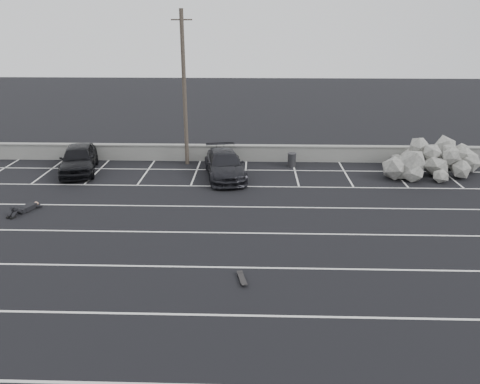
{
  "coord_description": "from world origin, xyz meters",
  "views": [
    {
      "loc": [
        1.47,
        -15.33,
        8.68
      ],
      "look_at": [
        0.85,
        5.41,
        1.0
      ],
      "focal_mm": 35.0,
      "sensor_mm": 36.0,
      "label": 1
    }
  ],
  "objects_px": {
    "utility_pole": "(184,89)",
    "skateboard": "(242,279)",
    "car_left": "(79,159)",
    "riprap_pile": "(431,163)",
    "trash_bin": "(292,160)",
    "person": "(28,205)",
    "car_right": "(225,165)"
  },
  "relations": [
    {
      "from": "car_right",
      "to": "trash_bin",
      "type": "xyz_separation_m",
      "value": [
        4.06,
        2.17,
        -0.31
      ]
    },
    {
      "from": "trash_bin",
      "to": "skateboard",
      "type": "height_order",
      "value": "trash_bin"
    },
    {
      "from": "skateboard",
      "to": "car_right",
      "type": "bearing_deg",
      "value": 84.07
    },
    {
      "from": "riprap_pile",
      "to": "car_right",
      "type": "bearing_deg",
      "value": -175.08
    },
    {
      "from": "utility_pole",
      "to": "skateboard",
      "type": "xyz_separation_m",
      "value": [
        3.87,
        -14.12,
        -4.62
      ]
    },
    {
      "from": "riprap_pile",
      "to": "trash_bin",
      "type": "bearing_deg",
      "value": 172.25
    },
    {
      "from": "car_left",
      "to": "utility_pole",
      "type": "bearing_deg",
      "value": 3.1
    },
    {
      "from": "person",
      "to": "skateboard",
      "type": "relative_size",
      "value": 3.03
    },
    {
      "from": "utility_pole",
      "to": "riprap_pile",
      "type": "height_order",
      "value": "utility_pole"
    },
    {
      "from": "car_left",
      "to": "skateboard",
      "type": "xyz_separation_m",
      "value": [
        10.14,
        -12.27,
        -0.75
      ]
    },
    {
      "from": "trash_bin",
      "to": "skateboard",
      "type": "relative_size",
      "value": 1.03
    },
    {
      "from": "utility_pole",
      "to": "trash_bin",
      "type": "xyz_separation_m",
      "value": [
        6.62,
        -0.37,
        -4.26
      ]
    },
    {
      "from": "skateboard",
      "to": "trash_bin",
      "type": "bearing_deg",
      "value": 66.29
    },
    {
      "from": "car_left",
      "to": "skateboard",
      "type": "height_order",
      "value": "car_left"
    },
    {
      "from": "riprap_pile",
      "to": "skateboard",
      "type": "xyz_separation_m",
      "value": [
        -10.93,
        -12.64,
        -0.55
      ]
    },
    {
      "from": "trash_bin",
      "to": "person",
      "type": "height_order",
      "value": "trash_bin"
    },
    {
      "from": "car_left",
      "to": "utility_pole",
      "type": "height_order",
      "value": "utility_pole"
    },
    {
      "from": "utility_pole",
      "to": "riprap_pile",
      "type": "bearing_deg",
      "value": -5.72
    },
    {
      "from": "car_right",
      "to": "skateboard",
      "type": "bearing_deg",
      "value": -93.99
    },
    {
      "from": "car_left",
      "to": "riprap_pile",
      "type": "bearing_deg",
      "value": -12.37
    },
    {
      "from": "car_right",
      "to": "trash_bin",
      "type": "height_order",
      "value": "car_right"
    },
    {
      "from": "person",
      "to": "trash_bin",
      "type": "bearing_deg",
      "value": 48.86
    },
    {
      "from": "utility_pole",
      "to": "skateboard",
      "type": "distance_m",
      "value": 15.36
    },
    {
      "from": "utility_pole",
      "to": "riprap_pile",
      "type": "xyz_separation_m",
      "value": [
        14.8,
        -1.48,
        -4.07
      ]
    },
    {
      "from": "trash_bin",
      "to": "riprap_pile",
      "type": "distance_m",
      "value": 8.25
    },
    {
      "from": "trash_bin",
      "to": "skateboard",
      "type": "xyz_separation_m",
      "value": [
        -2.76,
        -13.75,
        -0.36
      ]
    },
    {
      "from": "person",
      "to": "skateboard",
      "type": "height_order",
      "value": "person"
    },
    {
      "from": "utility_pole",
      "to": "trash_bin",
      "type": "bearing_deg",
      "value": -3.2
    },
    {
      "from": "car_right",
      "to": "person",
      "type": "distance_m",
      "value": 10.65
    },
    {
      "from": "riprap_pile",
      "to": "skateboard",
      "type": "relative_size",
      "value": 7.43
    },
    {
      "from": "car_left",
      "to": "utility_pole",
      "type": "relative_size",
      "value": 0.52
    },
    {
      "from": "car_left",
      "to": "trash_bin",
      "type": "relative_size",
      "value": 5.66
    }
  ]
}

